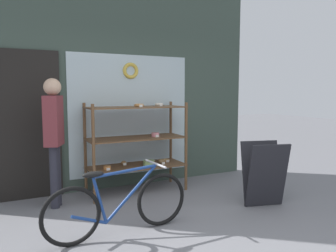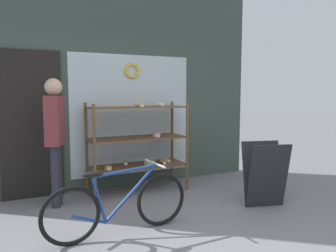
{
  "view_description": "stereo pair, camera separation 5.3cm",
  "coord_description": "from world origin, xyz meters",
  "px_view_note": "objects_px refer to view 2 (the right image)",
  "views": [
    {
      "loc": [
        -1.6,
        -2.41,
        1.51
      ],
      "look_at": [
        0.07,
        0.95,
        1.12
      ],
      "focal_mm": 35.0,
      "sensor_mm": 36.0,
      "label": 1
    },
    {
      "loc": [
        -1.55,
        -2.43,
        1.51
      ],
      "look_at": [
        0.07,
        0.95,
        1.12
      ],
      "focal_mm": 35.0,
      "sensor_mm": 36.0,
      "label": 2
    }
  ],
  "objects_px": {
    "display_case": "(139,140)",
    "bicycle": "(118,205)",
    "sandwich_board": "(265,174)",
    "pedestrian": "(55,132)"
  },
  "relations": [
    {
      "from": "bicycle",
      "to": "pedestrian",
      "type": "bearing_deg",
      "value": 107.07
    },
    {
      "from": "pedestrian",
      "to": "display_case",
      "type": "bearing_deg",
      "value": 119.87
    },
    {
      "from": "bicycle",
      "to": "sandwich_board",
      "type": "relative_size",
      "value": 1.91
    },
    {
      "from": "display_case",
      "to": "sandwich_board",
      "type": "height_order",
      "value": "display_case"
    },
    {
      "from": "display_case",
      "to": "sandwich_board",
      "type": "xyz_separation_m",
      "value": [
        1.27,
        -1.34,
        -0.36
      ]
    },
    {
      "from": "bicycle",
      "to": "display_case",
      "type": "bearing_deg",
      "value": 57.04
    },
    {
      "from": "bicycle",
      "to": "pedestrian",
      "type": "height_order",
      "value": "pedestrian"
    },
    {
      "from": "pedestrian",
      "to": "bicycle",
      "type": "bearing_deg",
      "value": 44.66
    },
    {
      "from": "display_case",
      "to": "bicycle",
      "type": "bearing_deg",
      "value": -118.77
    },
    {
      "from": "display_case",
      "to": "pedestrian",
      "type": "bearing_deg",
      "value": -173.52
    }
  ]
}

